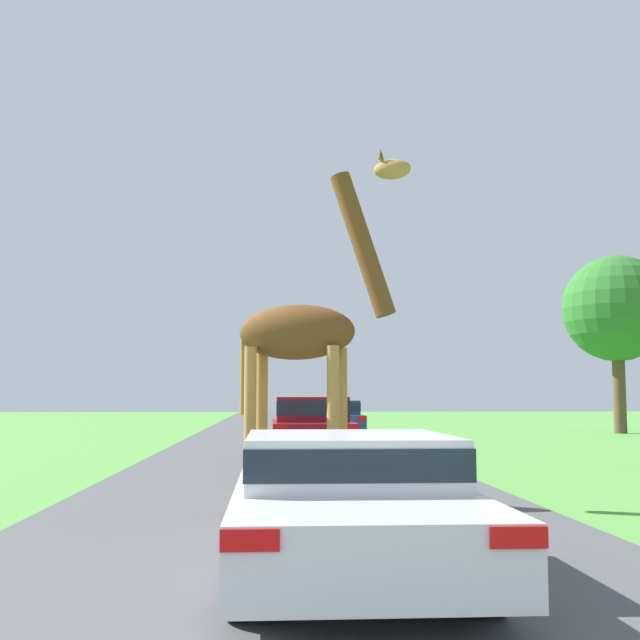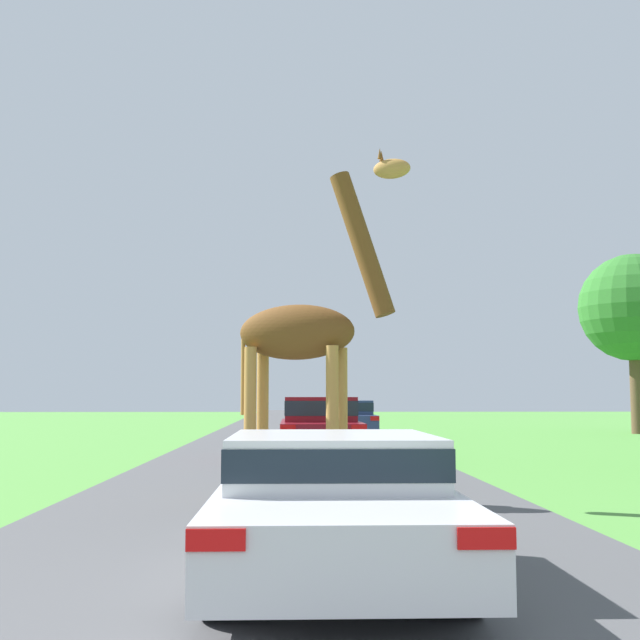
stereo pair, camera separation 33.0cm
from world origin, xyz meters
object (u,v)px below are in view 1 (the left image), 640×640
car_queue_left (337,418)px  tree_right_cluster (616,309)px  car_lead_maroon (347,497)px  giraffe_near_road (307,336)px  car_queue_right (311,426)px

car_queue_left → tree_right_cluster: size_ratio=0.56×
car_lead_maroon → giraffe_near_road: bearing=91.5°
giraffe_near_road → tree_right_cluster: tree_right_cluster is taller
car_lead_maroon → car_queue_right: bearing=88.5°
car_lead_maroon → car_queue_right: 12.77m
car_lead_maroon → car_queue_left: (1.78, 22.55, 0.08)m
car_queue_left → giraffe_near_road: bearing=-96.2°
car_lead_maroon → car_queue_right: size_ratio=1.06×
car_queue_right → car_queue_left: bearing=81.6°
car_queue_left → tree_right_cluster: tree_right_cluster is taller
car_lead_maroon → car_queue_left: bearing=85.5°
car_queue_left → tree_right_cluster: bearing=14.9°
car_queue_right → car_queue_left: (1.45, 9.79, -0.07)m
giraffe_near_road → tree_right_cluster: 25.38m
giraffe_near_road → tree_right_cluster: (14.10, 20.92, 2.79)m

